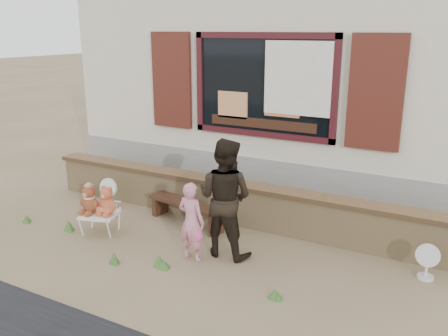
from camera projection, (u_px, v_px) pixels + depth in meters
The scene contains 12 objects.
ground at pixel (204, 246), 6.69m from camera, with size 80.00×80.00×0.00m, color brown.
shopfront at pixel (312, 76), 9.90m from camera, with size 8.04×5.13×4.00m.
brick_wall at pixel (236, 202), 7.43m from camera, with size 7.10×0.36×0.67m.
bench at pixel (186, 208), 7.38m from camera, with size 1.45×0.59×0.36m.
folding_chair at pixel (100, 215), 7.06m from camera, with size 0.62×0.59×0.31m.
teddy_bear_left at pixel (90, 198), 7.01m from camera, with size 0.33×0.29×0.45m, color brown, non-canonical shape.
teddy_bear_right at pixel (107, 200), 6.96m from camera, with size 0.32×0.28×0.44m, color #9D462B, non-canonical shape.
child at pixel (191, 221), 6.18m from camera, with size 0.39×0.26×1.07m, color pink.
adult at pixel (225, 198), 6.26m from camera, with size 0.78×0.61×1.61m, color black.
fan_left at pixel (110, 193), 8.06m from camera, with size 0.33×0.22×0.53m.
fan_right at pixel (427, 261), 5.77m from camera, with size 0.30×0.20×0.47m.
grass_tufts at pixel (128, 251), 6.41m from camera, with size 4.48×0.63×0.16m.
Camera 1 is at (3.15, -5.23, 2.97)m, focal length 38.00 mm.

